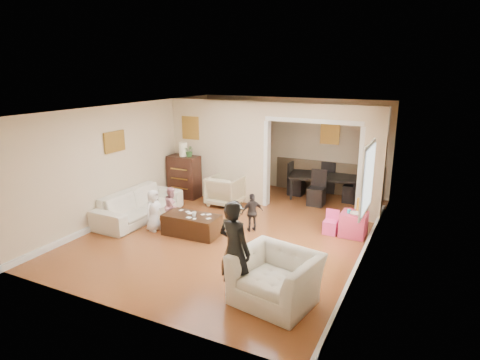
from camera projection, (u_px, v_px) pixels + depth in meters
The scene contains 27 objects.
floor at pixel (236, 229), 8.82m from camera, with size 7.00×7.00×0.00m, color #995227.
partition_left at pixel (220, 150), 10.62m from camera, with size 2.75×0.18×2.60m, color #C8B292.
partition_right at pixel (372, 165), 8.98m from camera, with size 0.55×0.18×2.60m, color #C8B292.
partition_header at pixel (314, 111), 9.26m from camera, with size 2.22×0.18×0.35m, color #C8B292.
window_pane at pixel (368, 179), 6.90m from camera, with size 0.03×0.95×1.10m, color white.
framed_art_partition at pixel (191, 128), 10.74m from camera, with size 0.45×0.03×0.55m, color brown.
framed_art_sofa_wall at pixel (114, 142), 8.98m from camera, with size 0.03×0.55×0.40m, color brown.
framed_art_alcove at pixel (330, 133), 10.87m from camera, with size 0.45×0.03×0.55m, color brown.
sofa at pixel (139, 205), 9.34m from camera, with size 2.26×0.88×0.66m, color silver.
armchair_back at pixel (225, 191), 10.29m from camera, with size 0.80×0.82×0.75m, color tan.
armchair_front at pixel (276, 278), 5.97m from camera, with size 1.17×1.02×0.76m, color silver.
dresser at pixel (184, 177), 10.88m from camera, with size 0.82×0.46×1.13m, color black.
table_lamp at pixel (183, 149), 10.68m from camera, with size 0.22×0.22×0.36m, color #FFF8CF.
potted_plant at pixel (190, 151), 10.60m from camera, with size 0.27×0.24×0.30m, color #38652D.
coffee_table at pixel (192, 225), 8.45m from camera, with size 1.16×0.58×0.43m, color #3B2012.
coffee_cup at pixel (194, 214), 8.30m from camera, with size 0.10×0.10×0.10m, color beige.
play_table at pixel (353, 224), 8.39m from camera, with size 0.51×0.51×0.50m, color #D63863.
cereal_box at pixel (362, 206), 8.32m from camera, with size 0.20×0.07×0.30m, color yellow.
cyan_cup at pixel (349, 211), 8.32m from camera, with size 0.08×0.08×0.08m, color #259EB9.
toy_block at pixel (350, 209), 8.48m from camera, with size 0.08×0.06×0.05m, color red.
play_bowl at pixel (356, 214), 8.20m from camera, with size 0.23×0.23×0.06m, color white.
dining_table at pixel (323, 187), 10.83m from camera, with size 1.78×0.99×0.63m, color black.
adult_person at pixel (234, 250), 5.96m from camera, with size 0.57×0.37×1.55m, color black.
child_kneel_a at pixel (154, 210), 8.62m from camera, with size 0.44×0.29×0.90m, color white.
child_kneel_b at pixel (172, 206), 8.95m from camera, with size 0.42×0.33×0.87m, color #D1838C.
child_toddler at pixel (252, 212), 8.60m from camera, with size 0.49×0.20×0.83m, color black.
craft_papers at pixel (195, 215), 8.40m from camera, with size 0.88×0.46×0.00m.
Camera 1 is at (3.71, -7.34, 3.35)m, focal length 30.35 mm.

